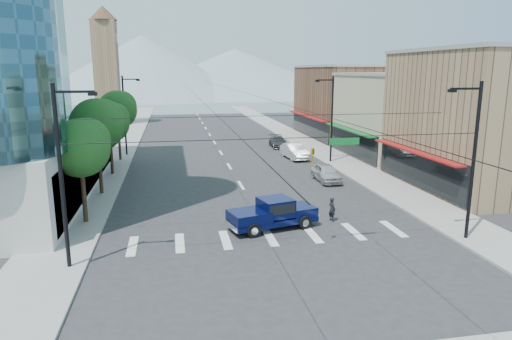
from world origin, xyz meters
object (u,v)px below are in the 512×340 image
object	(u,v)px
parked_car_near	(326,173)
pedestrian	(332,209)
pickup_truck	(272,213)
parked_car_far	(278,142)
parked_car_mid	(294,151)

from	to	relation	value
parked_car_near	pedestrian	bearing A→B (deg)	-106.69
pickup_truck	parked_car_far	size ratio (longest dim) A/B	1.25
pedestrian	parked_car_far	distance (m)	29.21
pedestrian	parked_car_far	bearing A→B (deg)	-25.39
pickup_truck	parked_car_mid	world-z (taller)	pickup_truck
pickup_truck	parked_car_near	world-z (taller)	pickup_truck
pickup_truck	pedestrian	size ratio (longest dim) A/B	3.73
parked_car_near	parked_car_mid	xyz separation A→B (m)	(0.00, 10.70, 0.06)
pedestrian	parked_car_near	bearing A→B (deg)	-36.18
pickup_truck	parked_car_mid	size ratio (longest dim) A/B	1.17
pickup_truck	pedestrian	bearing A→B (deg)	-5.28
parked_car_far	pickup_truck	bearing A→B (deg)	-99.79
parked_car_near	parked_car_mid	bearing A→B (deg)	90.42
parked_car_mid	pickup_truck	bearing A→B (deg)	-114.22
parked_car_near	parked_car_mid	distance (m)	10.70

